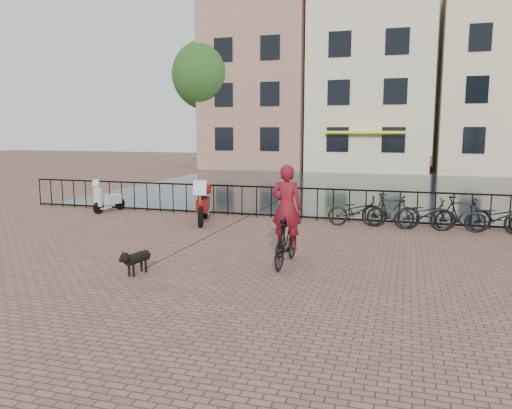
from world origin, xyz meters
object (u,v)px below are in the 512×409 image
(cyclist, at_px, (286,221))
(motorcycle, at_px, (203,200))
(dog, at_px, (137,261))
(scooter, at_px, (109,195))

(cyclist, xyz_separation_m, motorcycle, (-3.59, 4.03, -0.23))
(cyclist, height_order, dog, cyclist)
(motorcycle, xyz_separation_m, scooter, (-3.94, 0.95, -0.11))
(dog, bearing_deg, scooter, 139.49)
(cyclist, xyz_separation_m, dog, (-2.66, -1.50, -0.68))
(scooter, bearing_deg, dog, -40.64)
(cyclist, height_order, scooter, cyclist)
(cyclist, relative_size, motorcycle, 1.22)
(dog, height_order, scooter, scooter)
(motorcycle, bearing_deg, cyclist, -65.61)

